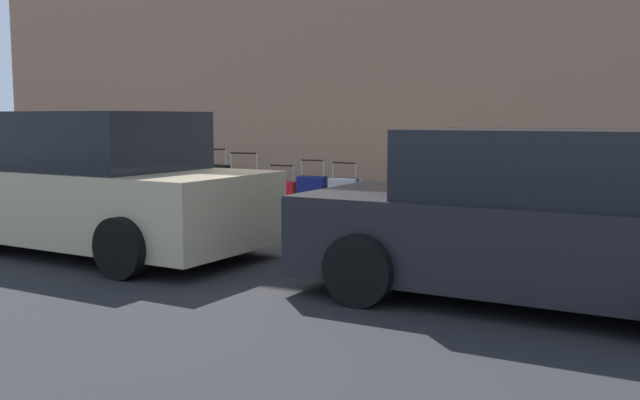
# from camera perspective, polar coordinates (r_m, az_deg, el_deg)

# --- Properties ---
(ground_plane) EXTENTS (40.00, 40.00, 0.00)m
(ground_plane) POSITION_cam_1_polar(r_m,az_deg,el_deg) (9.81, -2.61, -3.10)
(ground_plane) COLOR black
(sidewalk_curb) EXTENTS (18.00, 5.00, 0.14)m
(sidewalk_curb) POSITION_cam_1_polar(r_m,az_deg,el_deg) (12.01, 3.30, -0.98)
(sidewalk_curb) COLOR #ADA89E
(sidewalk_curb) RESTS_ON ground_plane
(suitcase_navy_0) EXTENTS (0.47, 0.22, 0.95)m
(suitcase_navy_0) POSITION_cam_1_polar(r_m,az_deg,el_deg) (9.24, 21.12, -1.08)
(suitcase_navy_0) COLOR navy
(suitcase_navy_0) RESTS_ON sidewalk_curb
(suitcase_red_1) EXTENTS (0.52, 0.24, 0.76)m
(suitcase_red_1) POSITION_cam_1_polar(r_m,az_deg,el_deg) (9.24, 17.43, -1.48)
(suitcase_red_1) COLOR red
(suitcase_red_1) RESTS_ON sidewalk_curb
(suitcase_olive_2) EXTENTS (0.50, 0.22, 0.99)m
(suitcase_olive_2) POSITION_cam_1_polar(r_m,az_deg,el_deg) (9.44, 13.93, -0.67)
(suitcase_olive_2) COLOR #59601E
(suitcase_olive_2) RESTS_ON sidewalk_curb
(suitcase_black_3) EXTENTS (0.44, 0.26, 0.96)m
(suitcase_black_3) POSITION_cam_1_polar(r_m,az_deg,el_deg) (9.49, 10.47, -0.39)
(suitcase_black_3) COLOR black
(suitcase_black_3) RESTS_ON sidewalk_curb
(suitcase_maroon_4) EXTENTS (0.48, 0.24, 1.03)m
(suitcase_maroon_4) POSITION_cam_1_polar(r_m,az_deg,el_deg) (9.69, 7.37, -0.19)
(suitcase_maroon_4) COLOR maroon
(suitcase_maroon_4) RESTS_ON sidewalk_curb
(suitcase_teal_5) EXTENTS (0.37, 0.26, 0.59)m
(suitcase_teal_5) POSITION_cam_1_polar(r_m,az_deg,el_deg) (9.88, 4.48, -0.64)
(suitcase_teal_5) COLOR #0F606B
(suitcase_teal_5) RESTS_ON sidewalk_curb
(suitcase_silver_6) EXTENTS (0.43, 0.21, 0.89)m
(suitcase_silver_6) POSITION_cam_1_polar(r_m,az_deg,el_deg) (10.09, 1.91, -0.11)
(suitcase_silver_6) COLOR #9EA0A8
(suitcase_silver_6) RESTS_ON sidewalk_curb
(suitcase_navy_7) EXTENTS (0.42, 0.24, 0.91)m
(suitcase_navy_7) POSITION_cam_1_polar(r_m,az_deg,el_deg) (10.37, -0.60, 0.07)
(suitcase_navy_7) COLOR navy
(suitcase_navy_7) RESTS_ON sidewalk_curb
(suitcase_red_8) EXTENTS (0.45, 0.23, 0.82)m
(suitcase_red_8) POSITION_cam_1_polar(r_m,az_deg,el_deg) (10.65, -3.04, -0.03)
(suitcase_red_8) COLOR red
(suitcase_red_8) RESTS_ON sidewalk_curb
(suitcase_olive_9) EXTENTS (0.51, 0.22, 0.99)m
(suitcase_olive_9) POSITION_cam_1_polar(r_m,az_deg,el_deg) (10.83, -6.01, 0.36)
(suitcase_olive_9) COLOR #59601E
(suitcase_olive_9) RESTS_ON sidewalk_curb
(suitcase_black_10) EXTENTS (0.47, 0.25, 1.04)m
(suitcase_black_10) POSITION_cam_1_polar(r_m,az_deg,el_deg) (11.23, -8.26, 0.80)
(suitcase_black_10) COLOR black
(suitcase_black_10) RESTS_ON sidewalk_curb
(fire_hydrant) EXTENTS (0.39, 0.21, 0.77)m
(fire_hydrant) POSITION_cam_1_polar(r_m,az_deg,el_deg) (11.66, -11.44, 1.01)
(fire_hydrant) COLOR red
(fire_hydrant) RESTS_ON sidewalk_curb
(bollard_post) EXTENTS (0.16, 0.16, 0.89)m
(bollard_post) POSITION_cam_1_polar(r_m,az_deg,el_deg) (11.87, -13.88, 1.25)
(bollard_post) COLOR brown
(bollard_post) RESTS_ON sidewalk_curb
(parked_car_charcoal_0) EXTENTS (4.32, 2.18, 1.54)m
(parked_car_charcoal_0) POSITION_cam_1_polar(r_m,az_deg,el_deg) (6.70, 16.94, -1.62)
(parked_car_charcoal_0) COLOR black
(parked_car_charcoal_0) RESTS_ON ground_plane
(parked_car_beige_1) EXTENTS (4.31, 2.25, 1.71)m
(parked_car_beige_1) POSITION_cam_1_polar(r_m,az_deg,el_deg) (9.14, -17.03, 0.94)
(parked_car_beige_1) COLOR tan
(parked_car_beige_1) RESTS_ON ground_plane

